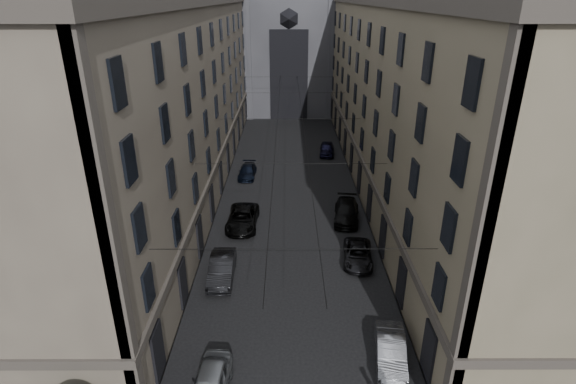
{
  "coord_description": "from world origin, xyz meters",
  "views": [
    {
      "loc": [
        -0.32,
        -8.75,
        18.74
      ],
      "look_at": [
        -0.26,
        13.61,
        8.93
      ],
      "focal_mm": 28.0,
      "sensor_mm": 36.0,
      "label": 1
    }
  ],
  "objects_px": {
    "car_left_midfar": "(243,218)",
    "car_right_far": "(327,149)",
    "car_left_far": "(247,171)",
    "car_right_near": "(391,351)",
    "gothic_tower": "(289,1)",
    "car_left_midnear": "(222,269)",
    "car_right_midfar": "(346,212)",
    "car_right_midnear": "(358,254)"
  },
  "relations": [
    {
      "from": "car_left_midfar",
      "to": "car_right_far",
      "type": "distance_m",
      "value": 21.51
    },
    {
      "from": "car_left_far",
      "to": "car_right_near",
      "type": "xyz_separation_m",
      "value": [
        10.17,
        -27.87,
        0.1
      ]
    },
    {
      "from": "gothic_tower",
      "to": "car_left_midnear",
      "type": "height_order",
      "value": "gothic_tower"
    },
    {
      "from": "car_right_near",
      "to": "car_right_far",
      "type": "distance_m",
      "value": 35.56
    },
    {
      "from": "car_left_midnear",
      "to": "car_right_midfar",
      "type": "height_order",
      "value": "car_left_midnear"
    },
    {
      "from": "car_right_midfar",
      "to": "car_right_far",
      "type": "height_order",
      "value": "car_right_midfar"
    },
    {
      "from": "car_left_midfar",
      "to": "car_right_far",
      "type": "xyz_separation_m",
      "value": [
        9.02,
        19.53,
        -0.02
      ]
    },
    {
      "from": "car_left_midnear",
      "to": "car_left_midfar",
      "type": "distance_m",
      "value": 8.0
    },
    {
      "from": "car_left_midnear",
      "to": "car_left_midfar",
      "type": "bearing_deg",
      "value": 83.3
    },
    {
      "from": "gothic_tower",
      "to": "car_right_near",
      "type": "relative_size",
      "value": 12.95
    },
    {
      "from": "car_left_midfar",
      "to": "car_left_far",
      "type": "bearing_deg",
      "value": 93.99
    },
    {
      "from": "gothic_tower",
      "to": "car_right_midfar",
      "type": "relative_size",
      "value": 10.92
    },
    {
      "from": "car_right_far",
      "to": "car_left_midfar",
      "type": "bearing_deg",
      "value": -109.18
    },
    {
      "from": "car_left_far",
      "to": "car_right_midnear",
      "type": "bearing_deg",
      "value": -58.7
    },
    {
      "from": "car_right_near",
      "to": "car_left_far",
      "type": "bearing_deg",
      "value": 117.88
    },
    {
      "from": "car_right_near",
      "to": "car_right_midnear",
      "type": "bearing_deg",
      "value": 99.63
    },
    {
      "from": "car_left_midfar",
      "to": "car_right_far",
      "type": "height_order",
      "value": "car_left_midfar"
    },
    {
      "from": "gothic_tower",
      "to": "car_right_midnear",
      "type": "height_order",
      "value": "gothic_tower"
    },
    {
      "from": "car_left_midnear",
      "to": "car_right_near",
      "type": "xyz_separation_m",
      "value": [
        10.4,
        -8.05,
        -0.07
      ]
    },
    {
      "from": "car_left_midnear",
      "to": "car_right_midfar",
      "type": "bearing_deg",
      "value": 41.48
    },
    {
      "from": "car_left_midfar",
      "to": "car_right_near",
      "type": "distance_m",
      "value": 18.69
    },
    {
      "from": "car_left_midfar",
      "to": "car_right_midfar",
      "type": "bearing_deg",
      "value": 9.53
    },
    {
      "from": "car_left_midnear",
      "to": "car_right_near",
      "type": "relative_size",
      "value": 1.1
    },
    {
      "from": "car_left_far",
      "to": "car_right_far",
      "type": "bearing_deg",
      "value": 40.91
    },
    {
      "from": "gothic_tower",
      "to": "car_right_midfar",
      "type": "height_order",
      "value": "gothic_tower"
    },
    {
      "from": "car_left_midnear",
      "to": "car_right_midnear",
      "type": "height_order",
      "value": "car_left_midnear"
    },
    {
      "from": "car_right_midnear",
      "to": "car_left_far",
      "type": "bearing_deg",
      "value": 125.35
    },
    {
      "from": "car_left_midnear",
      "to": "gothic_tower",
      "type": "bearing_deg",
      "value": 83.72
    },
    {
      "from": "car_left_midfar",
      "to": "car_right_near",
      "type": "xyz_separation_m",
      "value": [
        9.63,
        -16.02,
        -0.04
      ]
    },
    {
      "from": "car_left_midfar",
      "to": "car_right_midnear",
      "type": "distance_m",
      "value": 10.96
    },
    {
      "from": "car_left_far",
      "to": "car_right_near",
      "type": "distance_m",
      "value": 29.67
    },
    {
      "from": "car_left_midnear",
      "to": "car_right_far",
      "type": "distance_m",
      "value": 29.19
    },
    {
      "from": "car_left_midnear",
      "to": "car_left_midfar",
      "type": "xyz_separation_m",
      "value": [
        0.76,
        7.97,
        -0.03
      ]
    },
    {
      "from": "car_right_midnear",
      "to": "car_right_midfar",
      "type": "xyz_separation_m",
      "value": [
        -0.01,
        7.1,
        0.13
      ]
    },
    {
      "from": "car_right_midnear",
      "to": "car_right_midfar",
      "type": "relative_size",
      "value": 0.87
    },
    {
      "from": "car_left_midnear",
      "to": "car_right_midnear",
      "type": "distance_m",
      "value": 10.32
    },
    {
      "from": "car_right_midfar",
      "to": "car_right_far",
      "type": "bearing_deg",
      "value": 98.46
    },
    {
      "from": "gothic_tower",
      "to": "car_left_midfar",
      "type": "relative_size",
      "value": 10.33
    },
    {
      "from": "car_left_midfar",
      "to": "car_left_far",
      "type": "relative_size",
      "value": 1.27
    },
    {
      "from": "gothic_tower",
      "to": "car_right_midfar",
      "type": "xyz_separation_m",
      "value": [
        5.08,
        -47.22,
        -17.03
      ]
    },
    {
      "from": "car_right_midfar",
      "to": "car_left_midfar",
      "type": "bearing_deg",
      "value": -164.33
    },
    {
      "from": "car_left_far",
      "to": "car_right_midfar",
      "type": "xyz_separation_m",
      "value": [
        9.84,
        -10.52,
        0.13
      ]
    }
  ]
}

